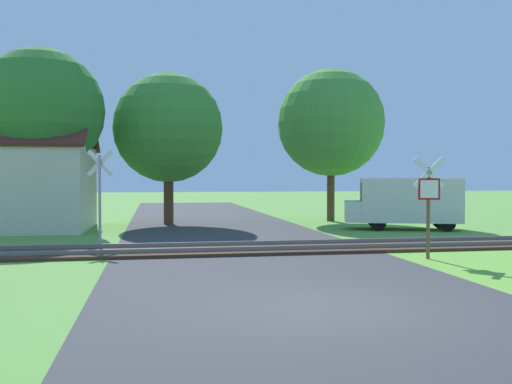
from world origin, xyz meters
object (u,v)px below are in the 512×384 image
stop_sign_near (429,199)px  tree_center (168,128)px  mail_truck (406,201)px  crossing_sign_far (100,191)px  house (10,185)px  tree_left (41,111)px  tree_right (331,123)px

stop_sign_near → tree_center: (-6.84, 13.36, 2.99)m
mail_truck → crossing_sign_far: bearing=125.6°
stop_sign_near → house: 17.82m
stop_sign_near → tree_left: bearing=-30.6°
crossing_sign_far → house: (-4.41, 7.01, 0.11)m
house → tree_right: 15.71m
stop_sign_near → crossing_sign_far: size_ratio=0.89×
tree_left → tree_right: tree_right is taller
house → tree_left: tree_left is taller
stop_sign_near → tree_right: size_ratio=0.36×
stop_sign_near → tree_left: tree_left is taller
house → mail_truck: 17.23m
stop_sign_near → tree_center: size_ratio=0.39×
tree_left → tree_center: bearing=22.8°
house → tree_center: bearing=16.7°
tree_left → tree_right: bearing=11.0°
house → mail_truck: house is taller
mail_truck → house: bearing=97.8°
house → mail_truck: size_ratio=1.36×
mail_truck → tree_left: bearing=98.3°
tree_left → mail_truck: bearing=-9.0°
stop_sign_near → tree_right: 14.26m
crossing_sign_far → tree_left: bearing=128.3°
tree_right → tree_left: bearing=-169.0°
tree_center → mail_truck: bearing=-25.2°
stop_sign_near → tree_left: 16.89m
crossing_sign_far → tree_center: bearing=88.6°
house → tree_right: tree_right is taller
mail_truck → stop_sign_near: bearing=176.2°
tree_center → tree_right: size_ratio=0.93×
crossing_sign_far → house: size_ratio=0.45×
crossing_sign_far → tree_right: bearing=54.7°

